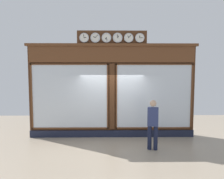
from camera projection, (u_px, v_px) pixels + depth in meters
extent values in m
plane|color=gray|center=(113.00, 168.00, 5.80)|extent=(14.00, 14.00, 0.00)
cube|color=#4C2B16|center=(112.00, 92.00, 8.59)|extent=(6.58, 0.30, 3.62)
cube|color=#191E33|center=(112.00, 134.00, 8.56)|extent=(6.58, 0.08, 0.28)
cube|color=brown|center=(112.00, 54.00, 8.27)|extent=(6.44, 0.08, 0.62)
cube|color=brown|center=(112.00, 45.00, 8.26)|extent=(6.71, 0.20, 0.10)
cube|color=silver|center=(154.00, 96.00, 8.46)|extent=(2.94, 0.02, 2.49)
cube|color=brown|center=(155.00, 64.00, 8.33)|extent=(3.04, 0.04, 0.05)
cube|color=brown|center=(153.00, 128.00, 8.55)|extent=(3.04, 0.04, 0.05)
cube|color=brown|center=(191.00, 96.00, 8.46)|extent=(0.05, 0.04, 2.59)
cube|color=brown|center=(116.00, 97.00, 8.42)|extent=(0.05, 0.04, 2.59)
cube|color=silver|center=(70.00, 97.00, 8.41)|extent=(2.94, 0.02, 2.49)
cube|color=brown|center=(69.00, 64.00, 8.28)|extent=(3.04, 0.04, 0.05)
cube|color=brown|center=(70.00, 128.00, 8.50)|extent=(3.04, 0.04, 0.05)
cube|color=brown|center=(32.00, 97.00, 8.37)|extent=(0.05, 0.04, 2.59)
cube|color=brown|center=(108.00, 97.00, 8.41)|extent=(0.05, 0.04, 2.59)
cube|color=#4C2B16|center=(112.00, 97.00, 8.42)|extent=(0.20, 0.10, 2.59)
cube|color=#4C2B16|center=(112.00, 38.00, 8.27)|extent=(2.72, 0.06, 0.57)
cylinder|color=white|center=(140.00, 38.00, 8.21)|extent=(0.30, 0.02, 0.30)
torus|color=silver|center=(140.00, 38.00, 8.20)|extent=(0.36, 0.03, 0.36)
cube|color=black|center=(140.00, 37.00, 8.19)|extent=(0.03, 0.01, 0.08)
cube|color=black|center=(142.00, 38.00, 8.19)|extent=(0.13, 0.01, 0.01)
sphere|color=black|center=(140.00, 38.00, 8.19)|extent=(0.02, 0.02, 0.02)
cylinder|color=white|center=(129.00, 38.00, 8.20)|extent=(0.30, 0.02, 0.30)
torus|color=silver|center=(129.00, 38.00, 8.20)|extent=(0.37, 0.04, 0.37)
cube|color=black|center=(128.00, 37.00, 8.18)|extent=(0.05, 0.01, 0.08)
cube|color=black|center=(130.00, 36.00, 8.18)|extent=(0.09, 0.01, 0.11)
sphere|color=black|center=(129.00, 38.00, 8.18)|extent=(0.02, 0.02, 0.02)
cylinder|color=white|center=(118.00, 38.00, 8.20)|extent=(0.30, 0.02, 0.30)
torus|color=silver|center=(118.00, 38.00, 8.19)|extent=(0.38, 0.05, 0.38)
cube|color=black|center=(118.00, 37.00, 8.18)|extent=(0.06, 0.01, 0.08)
cube|color=black|center=(117.00, 36.00, 8.18)|extent=(0.02, 0.01, 0.13)
sphere|color=black|center=(118.00, 38.00, 8.18)|extent=(0.02, 0.02, 0.02)
cylinder|color=white|center=(106.00, 38.00, 8.19)|extent=(0.30, 0.02, 0.30)
torus|color=silver|center=(106.00, 38.00, 8.19)|extent=(0.38, 0.05, 0.38)
cube|color=black|center=(106.00, 39.00, 8.18)|extent=(0.06, 0.01, 0.08)
cube|color=black|center=(107.00, 39.00, 8.18)|extent=(0.04, 0.01, 0.13)
sphere|color=black|center=(106.00, 38.00, 8.17)|extent=(0.02, 0.02, 0.02)
cylinder|color=white|center=(95.00, 38.00, 8.18)|extent=(0.30, 0.02, 0.30)
torus|color=silver|center=(95.00, 38.00, 8.18)|extent=(0.38, 0.05, 0.38)
cube|color=black|center=(94.00, 37.00, 8.17)|extent=(0.08, 0.01, 0.05)
cube|color=black|center=(96.00, 36.00, 8.17)|extent=(0.09, 0.01, 0.10)
sphere|color=black|center=(95.00, 38.00, 8.17)|extent=(0.02, 0.02, 0.02)
cylinder|color=white|center=(84.00, 38.00, 8.18)|extent=(0.30, 0.02, 0.30)
torus|color=silver|center=(84.00, 38.00, 8.18)|extent=(0.37, 0.04, 0.37)
cube|color=black|center=(85.00, 38.00, 8.16)|extent=(0.08, 0.01, 0.02)
cube|color=black|center=(84.00, 36.00, 8.16)|extent=(0.04, 0.01, 0.13)
sphere|color=black|center=(84.00, 38.00, 8.16)|extent=(0.02, 0.02, 0.02)
cylinder|color=#191E38|center=(150.00, 137.00, 7.20)|extent=(0.14, 0.14, 0.82)
cylinder|color=#191E38|center=(156.00, 138.00, 7.16)|extent=(0.14, 0.14, 0.82)
cube|color=navy|center=(153.00, 117.00, 7.12)|extent=(0.40, 0.29, 0.62)
sphere|color=tan|center=(153.00, 103.00, 7.08)|extent=(0.22, 0.22, 0.22)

